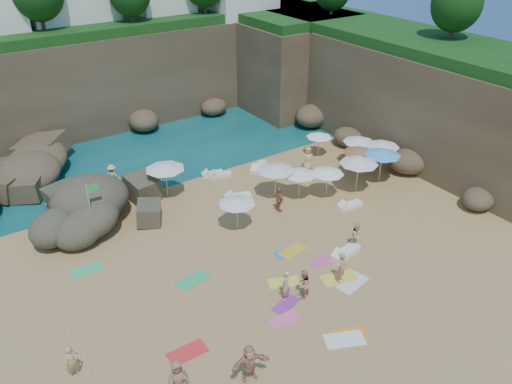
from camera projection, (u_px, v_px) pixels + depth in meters
ground at (257, 254)px, 28.47m from camera, size 120.00×120.00×0.00m
seawater at (88, 104)px, 49.99m from camera, size 120.00×120.00×0.00m
cliff_back at (120, 74)px, 45.39m from camera, size 44.00×8.00×8.00m
cliff_right at (391, 89)px, 41.48m from camera, size 8.00×30.00×8.00m
cliff_corner at (285, 61)px, 49.11m from camera, size 10.00×12.00×8.00m
rock_outcrop at (106, 223)px, 31.26m from camera, size 8.39×7.12×2.89m
flag_pole at (92, 205)px, 28.59m from camera, size 0.73×0.07×3.72m
parasol_0 at (165, 166)px, 32.98m from camera, size 2.64×2.64×2.50m
parasol_1 at (276, 168)px, 33.00m from camera, size 2.53×2.53×2.40m
parasol_2 at (300, 172)px, 33.00m from camera, size 2.23×2.23×2.11m
parasol_4 at (359, 140)px, 37.26m from camera, size 2.39×2.39×2.26m
parasol_5 at (328, 171)px, 33.18m from camera, size 2.21×2.21×2.09m
parasol_6 at (360, 150)px, 35.60m from camera, size 2.41×2.41×2.28m
parasol_7 at (319, 135)px, 38.88m from camera, size 1.99×1.99×1.88m
parasol_8 at (383, 144)px, 36.41m from camera, size 2.48×2.48×2.35m
parasol_9 at (237, 201)px, 29.75m from camera, size 2.26×2.26×2.14m
parasol_10 at (383, 152)px, 34.90m from camera, size 2.62×2.62×2.48m
parasol_11 at (359, 161)px, 33.67m from camera, size 2.64×2.64×2.50m
lounger_0 at (213, 174)px, 36.73m from camera, size 1.67×0.83×0.25m
lounger_1 at (220, 175)px, 36.58m from camera, size 1.73×1.01×0.25m
lounger_2 at (259, 167)px, 37.60m from camera, size 1.92×1.56×0.29m
lounger_3 at (238, 196)px, 33.80m from camera, size 1.92×1.19×0.28m
lounger_4 at (350, 205)px, 32.84m from camera, size 1.79×0.78×0.27m
lounger_5 at (346, 253)px, 28.31m from camera, size 2.05×0.97×0.31m
towel_1 at (284, 319)px, 23.92m from camera, size 1.55×0.81×0.03m
towel_2 at (349, 335)px, 23.06m from camera, size 2.00×1.54×0.03m
towel_3 at (193, 280)px, 26.46m from camera, size 1.86×1.11×0.03m
towel_4 at (284, 282)px, 26.29m from camera, size 1.83×1.40×0.03m
towel_5 at (352, 283)px, 26.24m from camera, size 1.99×1.28×0.03m
towel_6 at (286, 305)px, 24.82m from camera, size 1.69×1.22×0.03m
towel_7 at (187, 352)px, 22.16m from camera, size 1.76×0.90×0.03m
towel_8 at (287, 253)px, 28.50m from camera, size 1.60×1.02×0.03m
towel_9 at (324, 260)px, 27.93m from camera, size 1.85×1.19×0.03m
towel_10 at (293, 251)px, 28.68m from camera, size 1.81×1.10×0.03m
towel_11 at (87, 270)px, 27.20m from camera, size 1.80×1.04×0.03m
towel_12 at (339, 278)px, 26.58m from camera, size 2.12×1.44×0.03m
towel_13 at (345, 340)px, 22.81m from camera, size 2.06×1.61×0.03m
person_stand_0 at (72, 362)px, 20.67m from camera, size 0.69×0.53×1.67m
person_stand_1 at (303, 284)px, 24.93m from camera, size 0.98×0.90×1.64m
person_stand_2 at (113, 176)px, 34.87m from camera, size 1.15×1.05×1.71m
person_stand_3 at (279, 200)px, 32.04m from camera, size 0.44×1.00×1.70m
person_stand_4 at (308, 159)px, 37.14m from camera, size 1.01×0.84×1.82m
person_stand_5 at (53, 201)px, 31.99m from camera, size 1.57×1.14×1.67m
person_stand_6 at (286, 285)px, 24.81m from camera, size 0.74×0.74×1.73m
person_lie_3 at (249, 374)px, 20.84m from camera, size 1.98×2.08×0.48m
person_lie_4 at (341, 278)px, 26.26m from camera, size 1.51×1.87×0.43m
person_lie_5 at (356, 243)px, 28.86m from camera, size 0.84×1.62×0.60m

